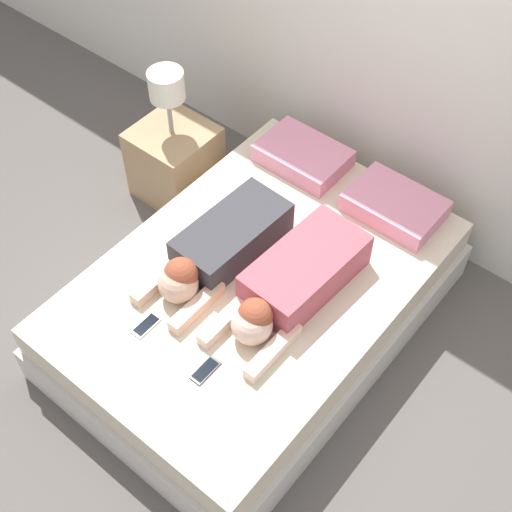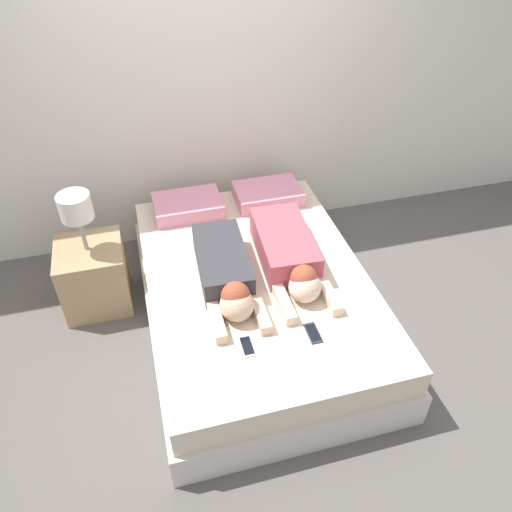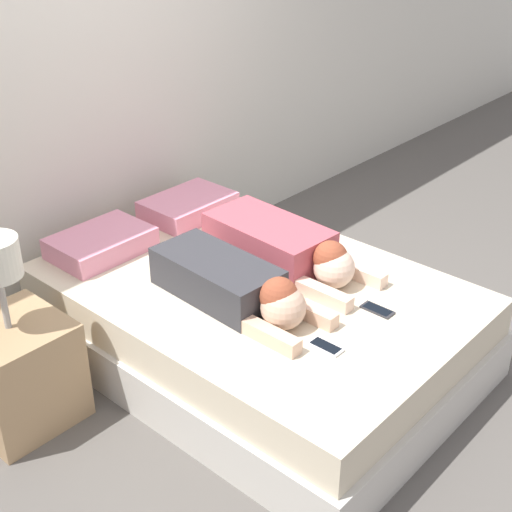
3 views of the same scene
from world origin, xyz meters
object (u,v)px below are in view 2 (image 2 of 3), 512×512
Objects in this scene: pillow_head_right at (268,194)px; person_left at (226,274)px; pillow_head_left at (188,206)px; cell_phone_left at (247,346)px; person_right at (289,255)px; bed at (256,298)px; cell_phone_right at (313,333)px; nightstand at (93,271)px.

person_left is (-0.54, -0.90, 0.04)m from pillow_head_right.
cell_phone_left is (0.11, -1.44, -0.05)m from pillow_head_left.
person_right reaches higher than cell_phone_left.
pillow_head_right is (0.32, 0.84, 0.29)m from bed.
pillow_head_left is at bearing 111.14° from bed.
person_right is 6.19× the size of cell_phone_right.
bed is 4.16× the size of pillow_head_left.
pillow_head_right is 1.47m from nightstand.
pillow_head_right reaches higher than cell_phone_left.
pillow_head_right is at bearing 69.46° from cell_phone_left.
nightstand reaches higher than bed.
pillow_head_right is at bearing 59.22° from person_left.
person_left is 1.07m from nightstand.
pillow_head_left is at bearing 94.31° from cell_phone_left.
pillow_head_right is 1.05m from person_left.
person_left is (-0.21, -0.07, 0.33)m from bed.
cell_phone_right is (0.18, -0.61, 0.24)m from bed.
pillow_head_left is 0.65m from pillow_head_right.
pillow_head_left is at bearing 123.67° from person_right.
cell_phone_right is 1.69m from nightstand.
person_right is at bearing 85.69° from cell_phone_right.
pillow_head_left is at bearing 96.86° from person_left.
cell_phone_right is at bearing -70.60° from pillow_head_left.
person_left is 0.68m from cell_phone_right.
nightstand is at bearing 159.30° from person_right.
cell_phone_right is at bearing -94.31° from person_right.
person_left reaches higher than pillow_head_right.
bed is at bearing 70.30° from cell_phone_left.
nightstand reaches higher than person_right.
person_right is (0.55, -0.83, 0.05)m from pillow_head_left.
pillow_head_left is 3.27× the size of cell_phone_right.
bed is 2.20× the size of person_right.
nightstand is at bearing 146.82° from person_left.
pillow_head_left is 1.00m from person_right.
pillow_head_right is 0.84m from person_right.
nightstand is at bearing 128.30° from cell_phone_left.
bed is 13.59× the size of cell_phone_left.
bed is 0.41m from person_right.
person_left is 1.00× the size of nightstand.
cell_phone_right is at bearing -53.43° from person_left.
person_left reaches higher than bed.
person_right reaches higher than bed.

